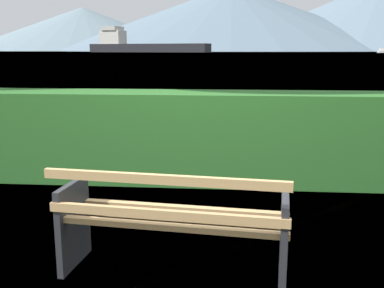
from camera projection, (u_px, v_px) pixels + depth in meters
ground_plane at (175, 272)px, 3.48m from camera, size 1400.00×1400.00×0.00m
water_surface at (231, 52)px, 301.92m from camera, size 620.00×620.00×0.00m
park_bench at (172, 223)px, 3.34m from camera, size 1.76×0.75×0.87m
hedge_row at (198, 137)px, 5.85m from camera, size 10.19×0.82×1.15m
cargo_ship_large at (140, 45)px, 288.71m from camera, size 81.07×35.83×16.42m
tender_far at (381, 51)px, 244.27m from camera, size 3.96×8.37×2.31m
distant_hills at (275, 19)px, 558.47m from camera, size 741.70×446.20×85.80m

